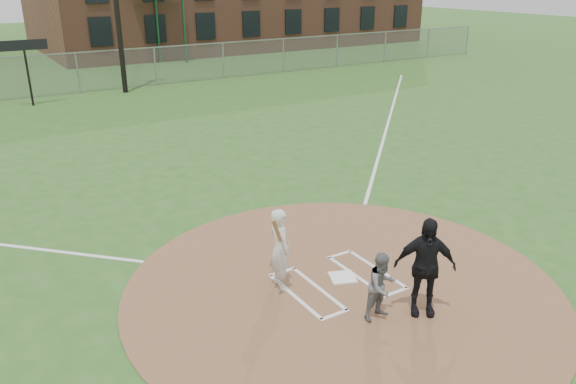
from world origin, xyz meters
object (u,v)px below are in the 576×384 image
umpire (425,267)px  catcher (382,286)px  home_plate (342,277)px  batter_at_plate (280,248)px

umpire → catcher: bearing=-164.9°
home_plate → catcher: (-0.25, -1.42, 0.61)m
home_plate → batter_at_plate: bearing=162.3°
catcher → umpire: bearing=-23.0°
home_plate → catcher: bearing=-99.8°
catcher → batter_at_plate: 2.06m
batter_at_plate → umpire: bearing=-50.7°
umpire → home_plate: bearing=140.5°
umpire → batter_at_plate: umpire is taller
home_plate → umpire: 1.96m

